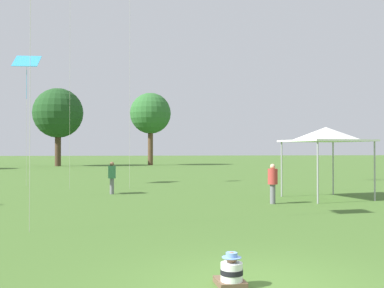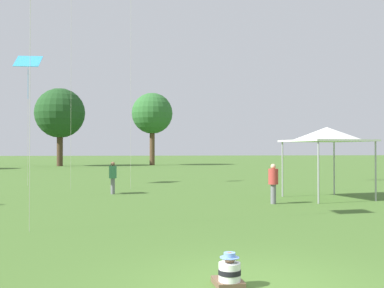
# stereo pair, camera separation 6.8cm
# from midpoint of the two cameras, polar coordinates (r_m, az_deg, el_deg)

# --- Properties ---
(ground_plane) EXTENTS (300.00, 300.00, 0.00)m
(ground_plane) POSITION_cam_midpoint_polar(r_m,az_deg,el_deg) (7.52, 8.31, -17.68)
(ground_plane) COLOR #426628
(seated_toddler) EXTENTS (0.47, 0.57, 0.56)m
(seated_toddler) POSITION_cam_midpoint_polar(r_m,az_deg,el_deg) (7.49, 4.72, -16.02)
(seated_toddler) COLOR brown
(seated_toddler) RESTS_ON ground
(person_standing_1) EXTENTS (0.45, 0.45, 1.61)m
(person_standing_1) POSITION_cam_midpoint_polar(r_m,az_deg,el_deg) (18.44, 10.10, -4.56)
(person_standing_1) COLOR slate
(person_standing_1) RESTS_ON ground
(person_standing_2) EXTENTS (0.50, 0.50, 1.59)m
(person_standing_2) POSITION_cam_midpoint_polar(r_m,az_deg,el_deg) (22.41, -10.22, -3.90)
(person_standing_2) COLOR slate
(person_standing_2) RESTS_ON ground
(canopy_tent) EXTENTS (3.71, 3.71, 3.19)m
(canopy_tent) POSITION_cam_midpoint_polar(r_m,az_deg,el_deg) (20.88, 16.56, 1.13)
(canopy_tent) COLOR white
(canopy_tent) RESTS_ON ground
(kite_0) EXTENTS (1.52, 1.27, 7.94)m
(kite_0) POSITION_cam_midpoint_polar(r_m,az_deg,el_deg) (29.14, -20.31, 9.66)
(kite_0) COLOR #339EDB
(kite_0) RESTS_ON ground
(distant_tree_1) EXTENTS (5.68, 5.68, 10.06)m
(distant_tree_1) POSITION_cam_midpoint_polar(r_m,az_deg,el_deg) (62.78, -5.33, 3.85)
(distant_tree_1) COLOR brown
(distant_tree_1) RESTS_ON ground
(distant_tree_2) EXTENTS (6.51, 6.51, 10.23)m
(distant_tree_2) POSITION_cam_midpoint_polar(r_m,az_deg,el_deg) (61.56, -16.68, 3.75)
(distant_tree_2) COLOR #473323
(distant_tree_2) RESTS_ON ground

